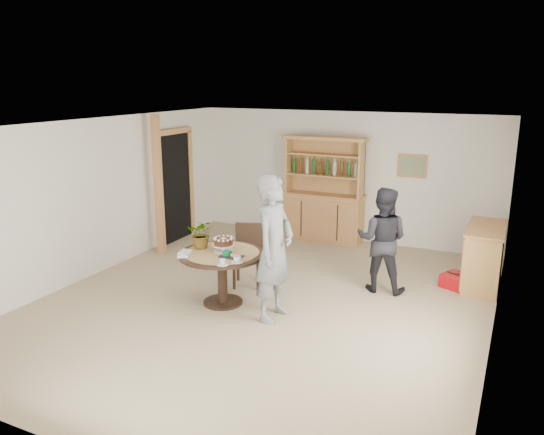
{
  "coord_description": "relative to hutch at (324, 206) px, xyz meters",
  "views": [
    {
      "loc": [
        3.13,
        -6.28,
        3.08
      ],
      "look_at": [
        -0.23,
        0.73,
        1.05
      ],
      "focal_mm": 35.0,
      "sensor_mm": 36.0,
      "label": 1
    }
  ],
  "objects": [
    {
      "name": "dining_table",
      "position": [
        -0.21,
        -3.53,
        -0.08
      ],
      "size": [
        1.2,
        1.2,
        0.76
      ],
      "color": "black",
      "rests_on": "ground"
    },
    {
      "name": "birthday_cake",
      "position": [
        -0.21,
        -3.48,
        0.19
      ],
      "size": [
        0.3,
        0.3,
        0.2
      ],
      "color": "white",
      "rests_on": "dining_table"
    },
    {
      "name": "ground",
      "position": [
        0.3,
        -3.24,
        -0.69
      ],
      "size": [
        7.0,
        7.0,
        0.0
      ],
      "primitive_type": "plane",
      "color": "tan",
      "rests_on": "ground"
    },
    {
      "name": "napkins",
      "position": [
        -0.62,
        -3.84,
        0.09
      ],
      "size": [
        0.24,
        0.33,
        0.03
      ],
      "color": "white",
      "rests_on": "dining_table"
    },
    {
      "name": "red_suitcase",
      "position": [
        2.8,
        -1.51,
        -0.59
      ],
      "size": [
        0.71,
        0.61,
        0.21
      ],
      "rotation": [
        0.0,
        0.0,
        -0.41
      ],
      "color": "red",
      "rests_on": "ground"
    },
    {
      "name": "dining_chair",
      "position": [
        -0.24,
        -2.7,
        -0.15
      ],
      "size": [
        0.54,
        0.54,
        0.95
      ],
      "rotation": [
        0.0,
        0.0,
        0.35
      ],
      "color": "black",
      "rests_on": "ground"
    },
    {
      "name": "hutch",
      "position": [
        0.0,
        0.0,
        0.0
      ],
      "size": [
        1.62,
        0.54,
        2.04
      ],
      "color": "tan",
      "rests_on": "ground"
    },
    {
      "name": "gift_tray",
      "position": [
        -0.0,
        -3.65,
        0.1
      ],
      "size": [
        0.3,
        0.2,
        0.08
      ],
      "color": "black",
      "rests_on": "dining_table"
    },
    {
      "name": "coffee_cup_b",
      "position": [
        0.07,
        -3.98,
        0.11
      ],
      "size": [
        0.15,
        0.15,
        0.08
      ],
      "color": "silver",
      "rests_on": "dining_table"
    },
    {
      "name": "doorway",
      "position": [
        -2.63,
        -1.24,
        0.42
      ],
      "size": [
        0.13,
        1.1,
        2.18
      ],
      "color": "black",
      "rests_on": "ground"
    },
    {
      "name": "sideboard",
      "position": [
        3.04,
        -1.24,
        -0.22
      ],
      "size": [
        0.54,
        1.26,
        0.94
      ],
      "color": "tan",
      "rests_on": "ground"
    },
    {
      "name": "teen_boy",
      "position": [
        0.64,
        -3.63,
        0.27
      ],
      "size": [
        0.5,
        0.73,
        1.92
      ],
      "primitive_type": "imported",
      "rotation": [
        0.0,
        0.0,
        1.51
      ],
      "color": "slate",
      "rests_on": "ground"
    },
    {
      "name": "flower_vase",
      "position": [
        -0.56,
        -3.48,
        0.28
      ],
      "size": [
        0.47,
        0.44,
        0.42
      ],
      "primitive_type": "imported",
      "rotation": [
        0.0,
        0.0,
        0.35
      ],
      "color": "#3F7233",
      "rests_on": "dining_table"
    },
    {
      "name": "pine_post",
      "position": [
        -2.4,
        -2.04,
        0.56
      ],
      "size": [
        0.12,
        0.12,
        2.5
      ],
      "primitive_type": "cube",
      "color": "tan",
      "rests_on": "ground"
    },
    {
      "name": "adult_person",
      "position": [
        1.67,
        -2.08,
        0.1
      ],
      "size": [
        0.8,
        0.65,
        1.57
      ],
      "primitive_type": "imported",
      "rotation": [
        0.0,
        0.0,
        3.21
      ],
      "color": "black",
      "rests_on": "ground"
    },
    {
      "name": "room_shell",
      "position": [
        0.3,
        -3.23,
        1.05
      ],
      "size": [
        6.04,
        7.04,
        2.52
      ],
      "color": "white",
      "rests_on": "ground"
    },
    {
      "name": "coffee_cup_a",
      "position": [
        0.19,
        -3.81,
        0.11
      ],
      "size": [
        0.15,
        0.15,
        0.09
      ],
      "color": "silver",
      "rests_on": "dining_table"
    }
  ]
}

